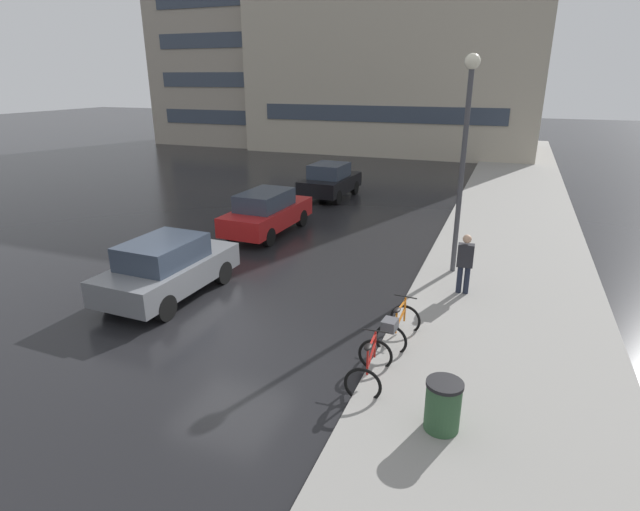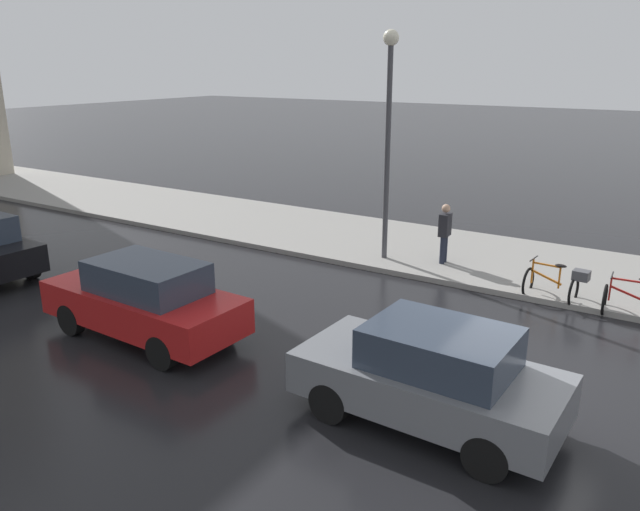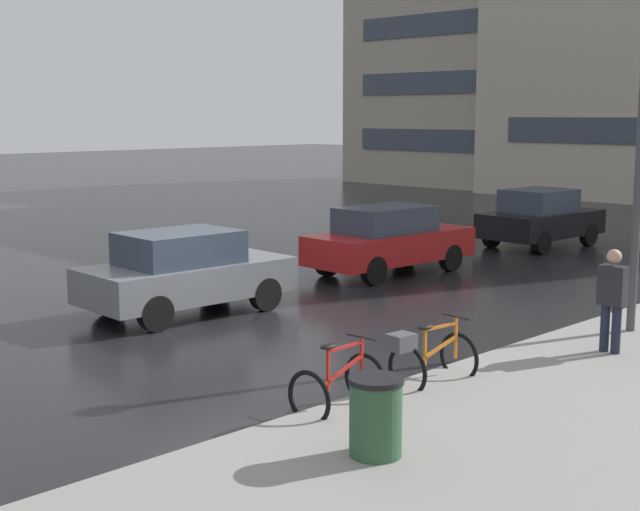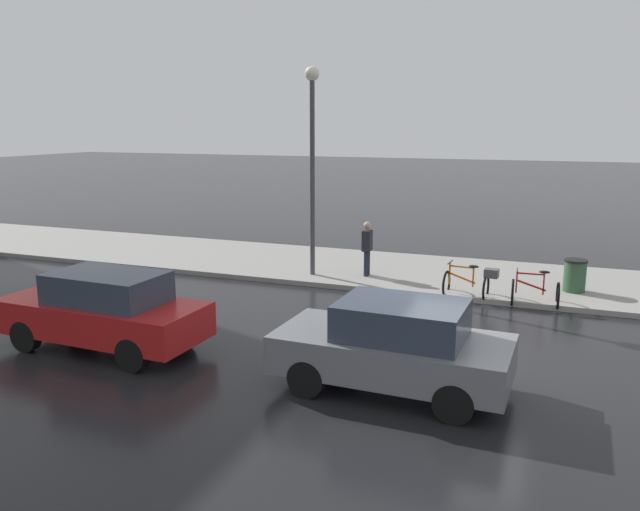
% 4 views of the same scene
% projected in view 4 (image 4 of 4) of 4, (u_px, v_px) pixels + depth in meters
% --- Properties ---
extents(ground_plane, '(140.00, 140.00, 0.00)m').
position_uv_depth(ground_plane, '(467.00, 352.00, 12.42)').
color(ground_plane, black).
extents(sidewalk_kerb, '(4.80, 60.00, 0.14)m').
position_uv_depth(sidewalk_kerb, '(196.00, 254.00, 21.39)').
color(sidewalk_kerb, gray).
rests_on(sidewalk_kerb, ground).
extents(bicycle_nearest, '(0.75, 1.15, 0.95)m').
position_uv_depth(bicycle_nearest, '(535.00, 292.00, 15.36)').
color(bicycle_nearest, black).
rests_on(bicycle_nearest, ground).
extents(bicycle_second, '(0.79, 1.38, 0.95)m').
position_uv_depth(bicycle_second, '(472.00, 282.00, 16.02)').
color(bicycle_second, black).
rests_on(bicycle_second, ground).
extents(car_grey, '(1.95, 3.99, 1.57)m').
position_uv_depth(car_grey, '(394.00, 346.00, 10.51)').
color(car_grey, slate).
rests_on(car_grey, ground).
extents(car_red, '(1.83, 4.30, 1.59)m').
position_uv_depth(car_red, '(104.00, 310.00, 12.46)').
color(car_red, '#AD1919').
rests_on(car_red, ground).
extents(pedestrian, '(0.41, 0.26, 1.72)m').
position_uv_depth(pedestrian, '(367.00, 247.00, 17.95)').
color(pedestrian, '#1E2333').
rests_on(pedestrian, ground).
extents(streetlamp, '(0.40, 0.40, 6.01)m').
position_uv_depth(streetlamp, '(312.00, 144.00, 17.49)').
color(streetlamp, '#424247').
rests_on(streetlamp, ground).
extents(trash_bin, '(0.59, 0.59, 0.99)m').
position_uv_depth(trash_bin, '(575.00, 278.00, 16.34)').
color(trash_bin, '#2D5133').
rests_on(trash_bin, ground).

